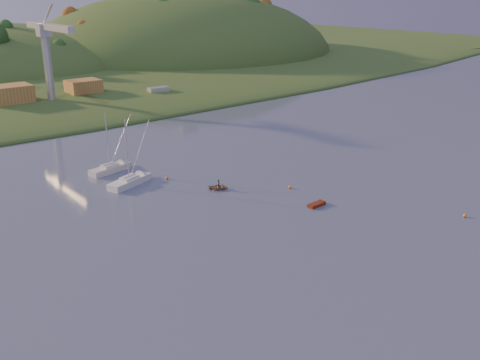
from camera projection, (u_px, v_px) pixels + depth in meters
ground at (461, 296)px, 57.28m from camera, size 500.00×500.00×0.00m
hill_right at (184, 57)px, 255.78m from camera, size 150.00×130.00×60.00m
wharf at (61, 102)px, 148.48m from camera, size 42.00×16.00×2.40m
shed_west at (9, 95)px, 140.21m from camera, size 11.00×8.00×4.80m
shed_east at (84, 87)px, 153.64m from camera, size 9.00×7.00×4.00m
dock_crane at (48, 45)px, 138.66m from camera, size 3.20×28.00×20.30m
sailboat_near at (129, 181)px, 89.29m from camera, size 8.53×4.98×11.34m
sailboat_far at (110, 168)px, 95.75m from camera, size 8.10×3.90×10.79m
canoe at (219, 187)px, 87.52m from camera, size 4.04×3.80×0.68m
paddler at (219, 185)px, 87.40m from camera, size 0.57×0.62×1.41m
red_tender at (319, 203)px, 81.24m from camera, size 3.51×1.25×1.19m
work_vessel at (159, 95)px, 158.13m from camera, size 14.82×6.65×3.69m
buoy_0 at (465, 216)px, 76.86m from camera, size 0.50×0.50×0.50m
buoy_1 at (290, 187)px, 87.91m from camera, size 0.50×0.50×0.50m
buoy_3 at (167, 178)px, 92.10m from camera, size 0.50×0.50×0.50m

